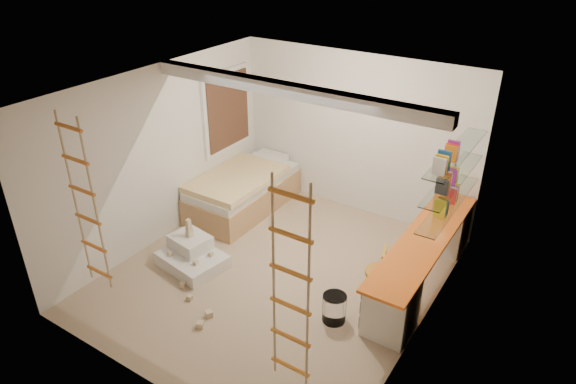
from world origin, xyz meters
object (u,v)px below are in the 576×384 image
Objects in this scene: bed at (243,191)px; play_platform at (192,255)px; desk at (422,259)px; swivel_chair at (380,283)px.

bed reaches higher than play_platform.
play_platform is (0.35, -1.66, -0.18)m from bed.
desk is 3.70× the size of swivel_chair.
bed is (-3.20, 0.36, -0.07)m from desk.
play_platform is (-2.53, -0.70, -0.13)m from swivel_chair.
play_platform is (-2.84, -1.30, -0.25)m from desk.
desk is 2.90× the size of play_platform.
desk is 1.40× the size of bed.
bed is at bearing 161.52° from swivel_chair.
bed is 2.65× the size of swivel_chair.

